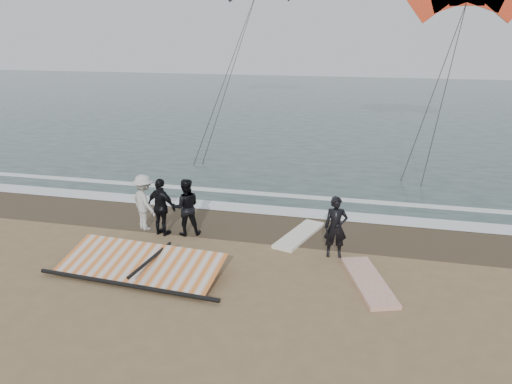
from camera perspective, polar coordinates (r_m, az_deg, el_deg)
ground at (r=11.93m, az=-4.51°, el=-11.61°), size 120.00×120.00×0.00m
sea at (r=43.36m, az=9.36°, el=9.89°), size 120.00×54.00×0.02m
wet_sand at (r=15.84m, az=0.56°, el=-3.82°), size 120.00×2.80×0.01m
foam_near at (r=17.11m, az=1.64°, el=-2.07°), size 120.00×0.90×0.01m
foam_far at (r=18.69m, az=2.74°, el=-0.34°), size 120.00×0.45×0.01m
man_main at (r=13.59m, az=9.10°, el=-3.99°), size 0.68×0.50×1.70m
board_white at (r=12.66m, az=12.75°, el=-9.93°), size 1.51×2.65×0.10m
board_cream at (r=15.06m, az=5.00°, el=-4.90°), size 1.28×2.46×0.10m
trio_cluster at (r=15.30m, az=-10.71°, el=-1.47°), size 2.57×1.25×1.76m
sail_rig at (r=13.18m, az=-13.07°, el=-8.08°), size 4.81×2.08×0.52m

